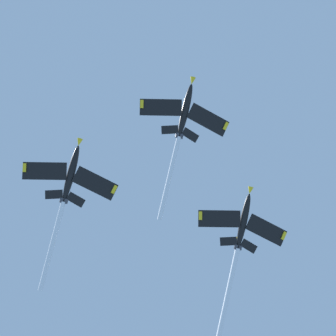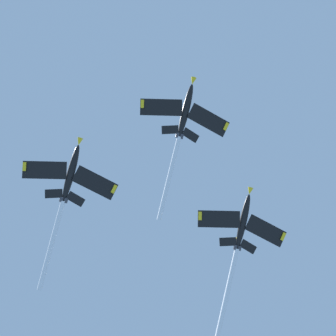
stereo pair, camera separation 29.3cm
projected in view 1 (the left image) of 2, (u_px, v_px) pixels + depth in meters
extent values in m
ellipsoid|color=black|center=(185.00, 110.00, 106.59)|extent=(1.93, 11.35, 6.66)
cone|color=yellow|center=(192.00, 81.00, 107.41)|extent=(1.26, 2.01, 1.80)
ellipsoid|color=black|center=(187.00, 102.00, 107.44)|extent=(1.09, 2.93, 2.07)
cube|color=black|center=(208.00, 120.00, 106.87)|extent=(9.56, 5.61, 1.81)
cube|color=yellow|center=(226.00, 126.00, 107.33)|extent=(1.12, 1.79, 0.92)
cube|color=black|center=(161.00, 107.00, 105.91)|extent=(9.50, 5.14, 1.81)
cube|color=yellow|center=(142.00, 104.00, 105.62)|extent=(1.04, 1.77, 0.92)
cube|color=black|center=(190.00, 135.00, 106.18)|extent=(3.95, 2.79, 0.96)
cube|color=black|center=(170.00, 130.00, 105.77)|extent=(3.93, 2.62, 0.96)
cube|color=yellow|center=(179.00, 133.00, 107.38)|extent=(0.28, 3.41, 3.58)
cylinder|color=#38383D|center=(181.00, 136.00, 105.82)|extent=(0.84, 1.28, 1.17)
cylinder|color=#38383D|center=(177.00, 135.00, 105.74)|extent=(0.84, 1.28, 1.17)
cylinder|color=white|center=(169.00, 178.00, 104.63)|extent=(1.48, 16.67, 9.14)
ellipsoid|color=black|center=(244.00, 221.00, 106.21)|extent=(1.91, 11.38, 6.59)
cone|color=yellow|center=(250.00, 191.00, 106.99)|extent=(1.25, 2.00, 1.79)
ellipsoid|color=black|center=(245.00, 211.00, 107.05)|extent=(1.08, 2.93, 2.06)
cube|color=black|center=(266.00, 230.00, 106.50)|extent=(9.56, 5.60, 1.79)
cube|color=yellow|center=(284.00, 236.00, 106.95)|extent=(1.12, 1.79, 0.91)
cube|color=black|center=(219.00, 219.00, 105.54)|extent=(9.50, 5.17, 1.79)
cube|color=yellow|center=(200.00, 216.00, 105.26)|extent=(1.04, 1.77, 0.91)
cube|color=black|center=(249.00, 246.00, 105.84)|extent=(3.95, 2.79, 0.95)
cube|color=black|center=(228.00, 241.00, 105.43)|extent=(3.93, 2.63, 0.95)
cube|color=yellow|center=(237.00, 242.00, 107.04)|extent=(0.27, 3.40, 3.58)
cylinder|color=#38383D|center=(240.00, 248.00, 105.48)|extent=(0.83, 1.27, 1.16)
cylinder|color=#38383D|center=(236.00, 247.00, 105.40)|extent=(0.83, 1.27, 1.16)
cylinder|color=white|center=(228.00, 294.00, 104.28)|extent=(1.59, 18.16, 9.82)
ellipsoid|color=black|center=(71.00, 173.00, 101.90)|extent=(1.91, 11.34, 6.69)
cone|color=yellow|center=(79.00, 142.00, 102.74)|extent=(1.25, 2.00, 1.80)
ellipsoid|color=black|center=(74.00, 164.00, 102.76)|extent=(1.08, 2.93, 2.08)
cube|color=black|center=(95.00, 183.00, 102.18)|extent=(9.55, 5.59, 1.82)
cube|color=yellow|center=(114.00, 189.00, 102.63)|extent=(1.12, 1.78, 0.93)
cube|color=black|center=(45.00, 171.00, 101.23)|extent=(9.50, 5.15, 1.82)
cube|color=yellow|center=(24.00, 168.00, 100.94)|extent=(1.04, 1.77, 0.93)
cube|color=black|center=(76.00, 200.00, 101.48)|extent=(3.95, 2.78, 0.96)
cube|color=black|center=(54.00, 194.00, 101.07)|extent=(3.93, 2.62, 0.96)
cube|color=yellow|center=(66.00, 196.00, 102.69)|extent=(0.27, 3.42, 3.59)
cylinder|color=#38383D|center=(66.00, 201.00, 101.12)|extent=(0.83, 1.28, 1.17)
cylinder|color=#38383D|center=(62.00, 200.00, 101.04)|extent=(0.83, 1.28, 1.17)
cylinder|color=white|center=(52.00, 246.00, 99.91)|extent=(1.50, 16.76, 9.26)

